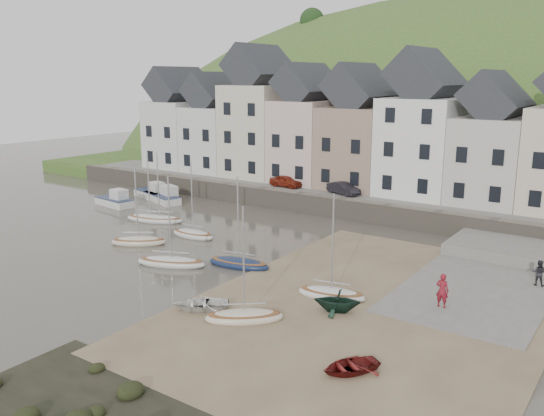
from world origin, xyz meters
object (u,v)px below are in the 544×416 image
Objects in this scene: rowboat_green at (337,300)px; car_left at (286,181)px; person_dark at (539,273)px; sailboat_0 at (150,218)px; person_red at (442,290)px; rowboat_white at (201,304)px; rowboat_red at (350,366)px; car_right at (343,188)px.

car_left is (-17.41, 21.38, 1.48)m from rowboat_green.
person_dark is at bearing -111.32° from car_left.
sailboat_0 is 1.84× the size of car_left.
person_red reaches higher than person_dark.
sailboat_0 is 20.64m from rowboat_white.
car_left is (-25.51, 11.12, 1.27)m from person_dark.
rowboat_green is at bearing 82.90° from rowboat_white.
person_red is (10.65, 7.58, 0.70)m from rowboat_white.
person_dark is (4.58, 15.59, 0.58)m from rowboat_red.
rowboat_red is (26.46, -13.52, 0.07)m from sailboat_0.
person_dark is at bearing 3.80° from sailboat_0.
rowboat_green is 0.70× the size of car_right.
rowboat_green is (22.94, -8.20, 0.45)m from sailboat_0.
rowboat_white is at bearing 42.03° from person_dark.
car_right is (-14.46, 26.70, 1.85)m from rowboat_red.
person_red is at bearing 106.31° from rowboat_green.
person_dark is 0.45× the size of car_right.
sailboat_0 is at bearing -173.40° from rowboat_red.
car_left is (-11.20, 25.27, 1.81)m from rowboat_white.
sailboat_0 is at bearing 159.48° from car_left.
person_dark reaches higher than rowboat_white.
rowboat_red is at bearing 85.49° from person_red.
rowboat_white is 1.16× the size of rowboat_red.
person_red is 0.54× the size of car_right.
rowboat_green is at bearing 49.07° from person_dark.
person_red is at bearing -119.36° from car_right.
sailboat_0 is 17.93m from car_right.
car_right is (-15.37, 17.69, 1.11)m from person_red.
rowboat_red is 16.25m from person_dark.
car_right is at bearing -176.32° from rowboat_green.
person_red is at bearing -9.36° from sailboat_0.
rowboat_red is 0.73× the size of car_right.
car_right is at bearing 152.11° from rowboat_red.
person_red is 0.56× the size of car_left.
person_dark is (3.66, 6.58, -0.16)m from person_red.
rowboat_white is 13.09m from person_red.
rowboat_red is 1.36× the size of person_red.
rowboat_green is 1.55× the size of person_dark.
rowboat_green is at bearing -19.67° from sailboat_0.
sailboat_0 is 2.57× the size of rowboat_green.
person_red reaches higher than rowboat_green.
rowboat_red is (9.73, -1.43, -0.04)m from rowboat_white.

